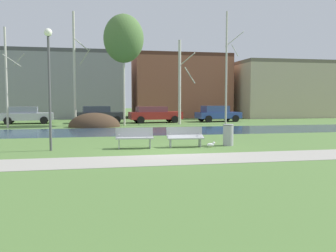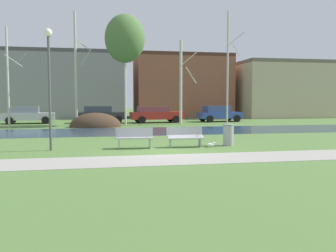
{
  "view_description": "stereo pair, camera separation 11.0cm",
  "coord_description": "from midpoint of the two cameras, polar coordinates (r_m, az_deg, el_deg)",
  "views": [
    {
      "loc": [
        -2.65,
        -14.05,
        2.09
      ],
      "look_at": [
        0.42,
        1.44,
        0.91
      ],
      "focal_mm": 38.3,
      "sensor_mm": 36.0,
      "label": 1
    },
    {
      "loc": [
        -2.54,
        -14.07,
        2.09
      ],
      "look_at": [
        0.42,
        1.44,
        0.91
      ],
      "focal_mm": 38.3,
      "sensor_mm": 36.0,
      "label": 2
    }
  ],
  "objects": [
    {
      "name": "ground_plane",
      "position": [
        24.29,
        -4.63,
        -0.68
      ],
      "size": [
        120.0,
        120.0,
        0.0
      ],
      "primitive_type": "plane",
      "color": "#517538"
    },
    {
      "name": "paved_path_strip",
      "position": [
        12.5,
        1.34,
        -5.33
      ],
      "size": [
        60.0,
        2.22,
        0.01
      ],
      "primitive_type": "cube",
      "color": "#9E998E",
      "rests_on": "ground"
    },
    {
      "name": "river_band",
      "position": [
        23.56,
        -4.44,
        -0.82
      ],
      "size": [
        80.0,
        6.16,
        0.01
      ],
      "primitive_type": "cube",
      "color": "#2D475B",
      "rests_on": "ground"
    },
    {
      "name": "soil_mound",
      "position": [
        27.71,
        -11.33,
        -0.14
      ],
      "size": [
        3.89,
        2.55,
        2.16
      ],
      "primitive_type": "ellipsoid",
      "color": "#423021",
      "rests_on": "ground"
    },
    {
      "name": "bench_left",
      "position": [
        15.35,
        -5.17,
        -1.8
      ],
      "size": [
        1.64,
        0.67,
        0.87
      ],
      "color": "#9EA0A3",
      "rests_on": "ground"
    },
    {
      "name": "bench_right",
      "position": [
        15.72,
        2.92,
        -1.64
      ],
      "size": [
        1.64,
        0.67,
        0.87
      ],
      "color": "#9EA0A3",
      "rests_on": "ground"
    },
    {
      "name": "trash_bin",
      "position": [
        16.41,
        9.77,
        -1.36
      ],
      "size": [
        0.49,
        0.49,
        0.96
      ],
      "color": "#999B9E",
      "rests_on": "ground"
    },
    {
      "name": "seagull",
      "position": [
        15.66,
        7.06,
        -2.95
      ],
      "size": [
        0.42,
        0.16,
        0.25
      ],
      "color": "white",
      "rests_on": "ground"
    },
    {
      "name": "streetlamp",
      "position": [
        15.33,
        -18.22,
        8.67
      ],
      "size": [
        0.32,
        0.32,
        4.92
      ],
      "color": "#4C4C51",
      "rests_on": "ground"
    },
    {
      "name": "birch_far_left",
      "position": [
        28.89,
        -23.98,
        7.16
      ],
      "size": [
        1.41,
        2.39,
        7.32
      ],
      "color": "#BCB7A8",
      "rests_on": "ground"
    },
    {
      "name": "birch_left",
      "position": [
        29.35,
        -14.32,
        8.88
      ],
      "size": [
        1.35,
        2.28,
        8.9
      ],
      "color": "#BCB7A8",
      "rests_on": "ground"
    },
    {
      "name": "birch_center_left",
      "position": [
        29.5,
        -6.78,
        13.62
      ],
      "size": [
        3.19,
        3.19,
        8.86
      ],
      "color": "beige",
      "rests_on": "ground"
    },
    {
      "name": "birch_center",
      "position": [
        30.13,
        2.25,
        7.1
      ],
      "size": [
        1.43,
        2.59,
        6.99
      ],
      "color": "beige",
      "rests_on": "ground"
    },
    {
      "name": "birch_center_right",
      "position": [
        30.7,
        9.63,
        9.22
      ],
      "size": [
        1.54,
        2.45,
        9.35
      ],
      "color": "#BCB7A8",
      "rests_on": "ground"
    },
    {
      "name": "parked_van_nearest_silver",
      "position": [
        33.09,
        -21.39,
        1.69
      ],
      "size": [
        4.43,
        2.39,
        1.45
      ],
      "color": "#B2B5BC",
      "rests_on": "ground"
    },
    {
      "name": "parked_sedan_second_dark",
      "position": [
        32.22,
        -10.61,
        1.88
      ],
      "size": [
        4.27,
        2.26,
        1.49
      ],
      "color": "#282B30",
      "rests_on": "ground"
    },
    {
      "name": "parked_hatch_third_red",
      "position": [
        32.04,
        -1.87,
        1.91
      ],
      "size": [
        4.79,
        2.31,
        1.45
      ],
      "color": "maroon",
      "rests_on": "ground"
    },
    {
      "name": "parked_wagon_fourth_blue",
      "position": [
        33.81,
        8.14,
        2.01
      ],
      "size": [
        4.22,
        2.3,
        1.49
      ],
      "color": "#2D4793",
      "rests_on": "ground"
    },
    {
      "name": "building_grey_warehouse",
      "position": [
        42.41,
        -19.22,
        6.18
      ],
      "size": [
        17.92,
        6.84,
        7.36
      ],
      "color": "gray",
      "rests_on": "ground"
    },
    {
      "name": "building_brick_low",
      "position": [
        42.59,
        2.24,
        6.33
      ],
      "size": [
        10.83,
        6.8,
        7.24
      ],
      "color": "brown",
      "rests_on": "ground"
    },
    {
      "name": "building_beige_block",
      "position": [
        46.36,
        18.09,
        5.47
      ],
      "size": [
        12.85,
        9.98,
        6.46
      ],
      "color": "#BCAD8E",
      "rests_on": "ground"
    }
  ]
}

